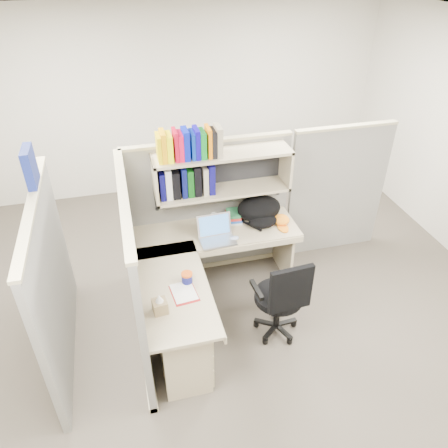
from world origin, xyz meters
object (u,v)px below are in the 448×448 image
object	(u,v)px
backpack	(261,211)
snack_canister	(187,278)
desk	(195,314)
laptop	(217,231)
task_chair	(280,309)

from	to	relation	value
backpack	snack_canister	world-z (taller)	backpack
desk	laptop	size ratio (longest dim) A/B	4.89
desk	backpack	distance (m)	1.35
snack_canister	task_chair	xyz separation A→B (m)	(0.85, -0.18, -0.43)
desk	snack_canister	xyz separation A→B (m)	(-0.04, 0.13, 0.34)
task_chair	desk	bearing A→B (deg)	176.65
backpack	task_chair	world-z (taller)	backpack
snack_canister	task_chair	size ratio (longest dim) A/B	0.10
desk	backpack	bearing A→B (deg)	44.42
snack_canister	desk	bearing A→B (deg)	-73.38
task_chair	backpack	bearing A→B (deg)	84.08
backpack	snack_canister	distance (m)	1.22
desk	task_chair	world-z (taller)	task_chair
laptop	backpack	xyz separation A→B (m)	(0.54, 0.22, 0.01)
task_chair	laptop	bearing A→B (deg)	121.49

